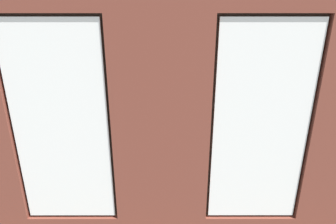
# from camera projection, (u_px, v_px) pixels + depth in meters

# --- Properties ---
(ground_plane) EXTENTS (6.87, 6.04, 0.10)m
(ground_plane) POSITION_uv_depth(u_px,v_px,m) (164.00, 152.00, 6.12)
(ground_plane) COLOR brown
(brick_wall_with_windows) EXTENTS (6.27, 0.30, 3.05)m
(brick_wall_with_windows) POSITION_uv_depth(u_px,v_px,m) (161.00, 145.00, 3.11)
(brick_wall_with_windows) COLOR brown
(brick_wall_with_windows) RESTS_ON ground_plane
(couch_by_window) EXTENTS (1.87, 0.87, 0.80)m
(couch_by_window) POSITION_uv_depth(u_px,v_px,m) (114.00, 198.00, 4.13)
(couch_by_window) COLOR black
(couch_by_window) RESTS_ON ground_plane
(couch_left) EXTENTS (0.91, 2.04, 0.80)m
(couch_left) POSITION_uv_depth(u_px,v_px,m) (294.00, 144.00, 5.62)
(couch_left) COLOR black
(couch_left) RESTS_ON ground_plane
(coffee_table) EXTENTS (1.29, 0.71, 0.41)m
(coffee_table) POSITION_uv_depth(u_px,v_px,m) (177.00, 140.00, 5.73)
(coffee_table) COLOR tan
(coffee_table) RESTS_ON ground_plane
(cup_ceramic) EXTENTS (0.08, 0.08, 0.10)m
(cup_ceramic) POSITION_uv_depth(u_px,v_px,m) (169.00, 133.00, 5.77)
(cup_ceramic) COLOR silver
(cup_ceramic) RESTS_ON coffee_table
(table_plant_small) EXTENTS (0.14, 0.14, 0.24)m
(table_plant_small) POSITION_uv_depth(u_px,v_px,m) (182.00, 134.00, 5.56)
(table_plant_small) COLOR beige
(table_plant_small) RESTS_ON coffee_table
(remote_black) EXTENTS (0.18, 0.10, 0.02)m
(remote_black) POSITION_uv_depth(u_px,v_px,m) (157.00, 139.00, 5.60)
(remote_black) COLOR black
(remote_black) RESTS_ON coffee_table
(remote_gray) EXTENTS (0.18, 0.09, 0.02)m
(remote_gray) POSITION_uv_depth(u_px,v_px,m) (177.00, 137.00, 5.70)
(remote_gray) COLOR #59595B
(remote_gray) RESTS_ON coffee_table
(media_console) EXTENTS (0.92, 0.42, 0.58)m
(media_console) POSITION_uv_depth(u_px,v_px,m) (27.00, 135.00, 6.08)
(media_console) COLOR black
(media_console) RESTS_ON ground_plane
(tv_flatscreen) EXTENTS (1.22, 0.20, 0.81)m
(tv_flatscreen) POSITION_uv_depth(u_px,v_px,m) (21.00, 103.00, 5.83)
(tv_flatscreen) COLOR black
(tv_flatscreen) RESTS_ON media_console
(papasan_chair) EXTENTS (1.11, 1.11, 0.70)m
(papasan_chair) POSITION_uv_depth(u_px,v_px,m) (121.00, 102.00, 7.53)
(papasan_chair) COLOR olive
(papasan_chair) RESTS_ON ground_plane
(potted_plant_near_tv) EXTENTS (1.11, 1.07, 1.27)m
(potted_plant_near_tv) POSITION_uv_depth(u_px,v_px,m) (32.00, 132.00, 5.07)
(potted_plant_near_tv) COLOR gray
(potted_plant_near_tv) RESTS_ON ground_plane
(potted_plant_by_left_couch) EXTENTS (0.25, 0.25, 0.42)m
(potted_plant_by_left_couch) POSITION_uv_depth(u_px,v_px,m) (252.00, 118.00, 7.00)
(potted_plant_by_left_couch) COLOR brown
(potted_plant_by_left_couch) RESTS_ON ground_plane
(potted_plant_between_couches) EXTENTS (0.75, 0.76, 1.15)m
(potted_plant_between_couches) POSITION_uv_depth(u_px,v_px,m) (216.00, 181.00, 4.09)
(potted_plant_between_couches) COLOR #9E5638
(potted_plant_between_couches) RESTS_ON ground_plane
(potted_plant_mid_room_small) EXTENTS (0.33, 0.33, 0.46)m
(potted_plant_mid_room_small) POSITION_uv_depth(u_px,v_px,m) (183.00, 120.00, 6.81)
(potted_plant_mid_room_small) COLOR brown
(potted_plant_mid_room_small) RESTS_ON ground_plane
(potted_plant_corner_near_left) EXTENTS (1.02, 0.96, 1.24)m
(potted_plant_corner_near_left) POSITION_uv_depth(u_px,v_px,m) (265.00, 90.00, 7.75)
(potted_plant_corner_near_left) COLOR #9E5638
(potted_plant_corner_near_left) RESTS_ON ground_plane
(potted_plant_foreground_right) EXTENTS (0.73, 0.78, 1.32)m
(potted_plant_foreground_right) POSITION_uv_depth(u_px,v_px,m) (68.00, 87.00, 7.67)
(potted_plant_foreground_right) COLOR #9E5638
(potted_plant_foreground_right) RESTS_ON ground_plane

